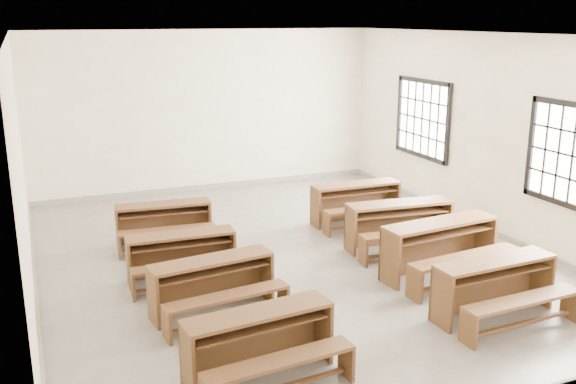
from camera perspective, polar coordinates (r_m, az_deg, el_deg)
name	(u,v)px	position (r m, az deg, el deg)	size (l,w,h in m)	color
room	(294,112)	(9.00, 0.53, 7.10)	(8.50, 8.50, 3.20)	gray
desk_set_0	(261,340)	(6.40, -2.45, -12.99)	(1.57, 0.92, 0.68)	brown
desk_set_1	(213,282)	(7.72, -6.65, -7.97)	(1.57, 0.94, 0.67)	brown
desk_set_2	(182,254)	(8.71, -9.39, -5.43)	(1.47, 0.82, 0.65)	brown
desk_set_3	(164,221)	(10.10, -10.97, -2.55)	(1.51, 0.88, 0.65)	brown
desk_set_4	(497,284)	(7.96, 18.06, -7.82)	(1.58, 0.86, 0.70)	brown
desk_set_5	(442,245)	(8.96, 13.53, -4.59)	(1.78, 1.04, 0.76)	brown
desk_set_6	(400,222)	(9.85, 9.95, -2.68)	(1.70, 1.00, 0.73)	brown
desk_set_7	(357,200)	(11.00, 6.14, -0.75)	(1.56, 0.84, 0.69)	brown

